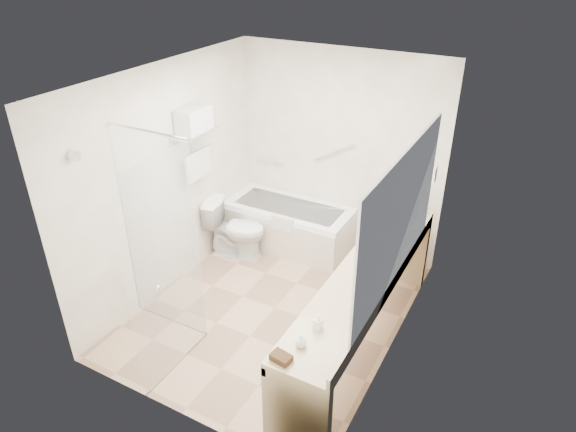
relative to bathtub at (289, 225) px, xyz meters
The scene contains 25 objects.
floor 1.36m from the bathtub, 68.05° to the right, with size 3.20×3.20×0.00m, color tan.
ceiling 2.59m from the bathtub, 68.05° to the right, with size 2.60×3.20×0.10m, color silver.
wall_back 1.15m from the bathtub, 35.84° to the left, with size 2.60×0.10×2.50m, color white.
wall_front 3.04m from the bathtub, 80.02° to the right, with size 2.60×0.10×2.50m, color white.
wall_left 1.77m from the bathtub, 122.86° to the right, with size 0.10×3.20×2.50m, color white.
wall_right 2.39m from the bathtub, 34.55° to the right, with size 0.10×3.20×2.50m, color white.
bathtub is the anchor object (origin of this frame).
grab_bar_short 0.87m from the bathtub, 144.55° to the left, with size 0.03×0.03×0.40m, color silver.
grab_bar_long 1.12m from the bathtub, 35.51° to the left, with size 0.03×0.03×0.60m, color silver.
shower_enclosure 2.31m from the bathtub, 93.47° to the right, with size 0.96×0.91×2.11m.
towel_shelf 1.85m from the bathtub, 127.02° to the right, with size 0.24×0.55×0.81m.
vanity_counter 2.09m from the bathtub, 42.35° to the right, with size 0.55×2.70×0.95m.
sink 1.92m from the bathtub, 32.47° to the right, with size 0.40×0.52×0.14m, color white.
faucet 2.07m from the bathtub, 30.20° to the right, with size 0.03×0.03×0.14m, color silver.
mirror 2.60m from the bathtub, 37.82° to the right, with size 0.02×2.00×1.20m, color #B5BAC2.
hairdryer_unit 2.12m from the bathtub, ahead, with size 0.08×0.10×0.18m, color silver.
toilet 0.71m from the bathtub, 129.87° to the right, with size 0.42×0.75×0.73m, color white.
amenity_basket 3.03m from the bathtub, 62.66° to the right, with size 0.15×0.10×0.05m, color #402716.
soap_bottle_a 2.71m from the bathtub, 56.59° to the right, with size 0.06×0.14×0.06m, color silver.
soap_bottle_b 2.90m from the bathtub, 59.76° to the right, with size 0.09×0.11×0.09m, color silver.
water_bottle_left 1.55m from the bathtub, ahead, with size 0.05×0.05×0.17m.
water_bottle_mid 1.58m from the bathtub, 10.90° to the right, with size 0.06×0.06×0.19m.
water_bottle_right 1.68m from the bathtub, 26.75° to the right, with size 0.06×0.06×0.19m.
drinking_glass_near 1.82m from the bathtub, 33.72° to the right, with size 0.07×0.07×0.08m, color silver.
drinking_glass_far 1.62m from the bathtub, 13.89° to the right, with size 0.06×0.06×0.08m, color silver.
Camera 1 is at (2.23, -3.81, 3.59)m, focal length 32.00 mm.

